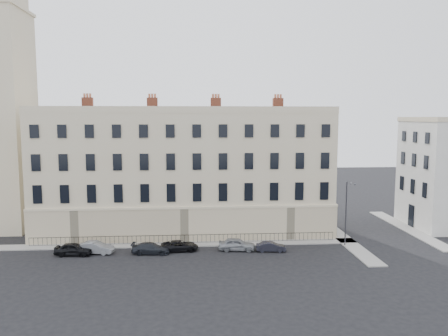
{
  "coord_description": "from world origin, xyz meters",
  "views": [
    {
      "loc": [
        -4.95,
        -43.93,
        14.53
      ],
      "look_at": [
        -1.09,
        10.0,
        8.25
      ],
      "focal_mm": 35.0,
      "sensor_mm": 36.0,
      "label": 1
    }
  ],
  "objects_px": {
    "car_a": "(74,249)",
    "car_e": "(237,244)",
    "car_d": "(180,246)",
    "car_c": "(151,248)",
    "car_b": "(95,248)",
    "streetlamp": "(347,211)",
    "car_f": "(271,247)"
  },
  "relations": [
    {
      "from": "car_e",
      "to": "car_a",
      "type": "bearing_deg",
      "value": 98.73
    },
    {
      "from": "car_a",
      "to": "car_d",
      "type": "height_order",
      "value": "car_a"
    },
    {
      "from": "car_a",
      "to": "car_d",
      "type": "xyz_separation_m",
      "value": [
        11.12,
        0.74,
        -0.1
      ]
    },
    {
      "from": "car_f",
      "to": "streetlamp",
      "type": "distance_m",
      "value": 9.65
    },
    {
      "from": "car_c",
      "to": "car_f",
      "type": "xyz_separation_m",
      "value": [
        12.98,
        -0.15,
        -0.06
      ]
    },
    {
      "from": "car_a",
      "to": "car_e",
      "type": "bearing_deg",
      "value": -83.94
    },
    {
      "from": "car_b",
      "to": "car_c",
      "type": "xyz_separation_m",
      "value": [
        5.96,
        -0.48,
        -0.06
      ]
    },
    {
      "from": "car_c",
      "to": "car_e",
      "type": "height_order",
      "value": "car_e"
    },
    {
      "from": "car_a",
      "to": "streetlamp",
      "type": "distance_m",
      "value": 30.14
    },
    {
      "from": "car_b",
      "to": "car_c",
      "type": "height_order",
      "value": "car_b"
    },
    {
      "from": "streetlamp",
      "to": "car_d",
      "type": "bearing_deg",
      "value": -156.42
    },
    {
      "from": "car_d",
      "to": "car_c",
      "type": "bearing_deg",
      "value": 98.91
    },
    {
      "from": "streetlamp",
      "to": "car_a",
      "type": "bearing_deg",
      "value": -155.65
    },
    {
      "from": "streetlamp",
      "to": "car_f",
      "type": "bearing_deg",
      "value": -148.7
    },
    {
      "from": "car_e",
      "to": "car_f",
      "type": "xyz_separation_m",
      "value": [
        3.67,
        -0.61,
        -0.16
      ]
    },
    {
      "from": "car_c",
      "to": "car_e",
      "type": "xyz_separation_m",
      "value": [
        9.3,
        0.47,
        0.1
      ]
    },
    {
      "from": "car_b",
      "to": "car_e",
      "type": "xyz_separation_m",
      "value": [
        15.26,
        -0.01,
        0.04
      ]
    },
    {
      "from": "car_b",
      "to": "streetlamp",
      "type": "relative_size",
      "value": 0.53
    },
    {
      "from": "car_a",
      "to": "car_e",
      "type": "height_order",
      "value": "car_e"
    },
    {
      "from": "car_d",
      "to": "car_f",
      "type": "bearing_deg",
      "value": -100.27
    },
    {
      "from": "car_a",
      "to": "car_f",
      "type": "xyz_separation_m",
      "value": [
        21.07,
        -0.16,
        -0.14
      ]
    },
    {
      "from": "car_d",
      "to": "car_f",
      "type": "height_order",
      "value": "car_d"
    },
    {
      "from": "car_c",
      "to": "streetlamp",
      "type": "distance_m",
      "value": 22.14
    },
    {
      "from": "car_d",
      "to": "streetlamp",
      "type": "distance_m",
      "value": 19.13
    },
    {
      "from": "car_d",
      "to": "car_f",
      "type": "xyz_separation_m",
      "value": [
        9.94,
        -0.9,
        -0.04
      ]
    },
    {
      "from": "car_e",
      "to": "streetlamp",
      "type": "distance_m",
      "value": 13.01
    },
    {
      "from": "car_c",
      "to": "streetlamp",
      "type": "xyz_separation_m",
      "value": [
        21.82,
        1.33,
        3.5
      ]
    },
    {
      "from": "car_e",
      "to": "streetlamp",
      "type": "xyz_separation_m",
      "value": [
        12.52,
        0.86,
        3.4
      ]
    },
    {
      "from": "car_a",
      "to": "car_c",
      "type": "distance_m",
      "value": 8.09
    },
    {
      "from": "car_f",
      "to": "streetlamp",
      "type": "xyz_separation_m",
      "value": [
        8.85,
        1.47,
        3.56
      ]
    },
    {
      "from": "car_c",
      "to": "car_d",
      "type": "bearing_deg",
      "value": -71.22
    },
    {
      "from": "car_a",
      "to": "car_e",
      "type": "relative_size",
      "value": 0.98
    }
  ]
}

